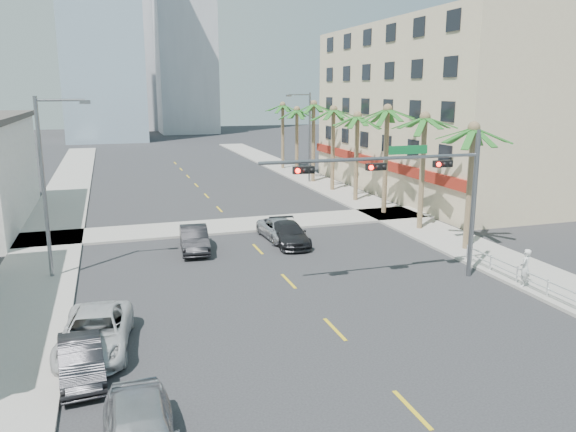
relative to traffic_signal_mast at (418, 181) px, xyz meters
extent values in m
plane|color=#262628|center=(-5.78, -7.95, -5.06)|extent=(260.00, 260.00, 0.00)
cube|color=gray|center=(6.22, 12.05, -4.99)|extent=(4.00, 120.00, 0.15)
cube|color=gray|center=(-17.78, 12.05, -4.99)|extent=(4.00, 120.00, 0.15)
cube|color=gray|center=(-5.78, 14.05, -4.99)|extent=(80.00, 4.00, 0.15)
cube|color=beige|center=(16.22, 22.05, 2.44)|extent=(15.00, 28.00, 15.00)
cube|color=maroon|center=(8.62, 22.05, -2.06)|extent=(0.30, 28.00, 0.80)
cube|color=#99B2C6|center=(-13.78, 87.05, 18.94)|extent=(14.00, 14.00, 48.00)
cube|color=#ADADB2|center=(-8.78, 117.05, 15.94)|extent=(16.00, 16.00, 42.00)
cylinder|color=slate|center=(3.22, 0.05, -1.46)|extent=(0.24, 0.24, 7.20)
cylinder|color=slate|center=(-2.28, 0.05, 1.14)|extent=(11.00, 0.16, 0.16)
cube|color=#0C662D|center=(-0.58, 0.05, 1.49)|extent=(2.00, 0.05, 0.40)
cube|color=black|center=(1.22, -0.10, 0.79)|extent=(0.95, 0.28, 0.32)
sphere|color=#FF0C05|center=(0.90, -0.26, 0.79)|extent=(0.22, 0.22, 0.22)
cube|color=black|center=(-2.28, -0.10, 0.79)|extent=(0.95, 0.28, 0.32)
sphere|color=#FF0C05|center=(-2.60, -0.26, 0.79)|extent=(0.22, 0.22, 0.22)
cube|color=black|center=(-5.78, -0.10, 0.79)|extent=(0.95, 0.28, 0.32)
sphere|color=#FF0C05|center=(-6.10, -0.26, 0.79)|extent=(0.22, 0.22, 0.22)
cylinder|color=brown|center=(5.82, 4.05, -1.46)|extent=(0.36, 0.36, 7.20)
cylinder|color=brown|center=(5.82, 9.25, -1.28)|extent=(0.36, 0.36, 7.56)
cylinder|color=brown|center=(5.82, 14.45, -1.10)|extent=(0.36, 0.36, 7.92)
cylinder|color=brown|center=(5.82, 19.65, -1.46)|extent=(0.36, 0.36, 7.20)
cylinder|color=brown|center=(5.82, 24.85, -1.28)|extent=(0.36, 0.36, 7.56)
cylinder|color=brown|center=(5.82, 30.05, -1.10)|extent=(0.36, 0.36, 7.92)
cylinder|color=brown|center=(5.82, 35.25, -1.46)|extent=(0.36, 0.36, 7.20)
cylinder|color=brown|center=(5.82, 40.45, -1.28)|extent=(0.36, 0.36, 7.56)
cylinder|color=slate|center=(-16.98, 6.05, -0.56)|extent=(0.20, 0.20, 9.00)
cylinder|color=slate|center=(-15.88, 6.05, 3.74)|extent=(2.20, 0.12, 0.12)
cube|color=slate|center=(-14.78, 6.05, 3.64)|extent=(0.50, 0.25, 0.18)
cylinder|color=slate|center=(5.42, 30.05, -0.56)|extent=(0.20, 0.20, 9.00)
cylinder|color=slate|center=(4.32, 30.05, 3.74)|extent=(2.20, 0.12, 0.12)
cube|color=slate|center=(3.22, 30.05, 3.64)|extent=(0.50, 0.25, 0.18)
cylinder|color=silver|center=(4.52, -1.95, -4.51)|extent=(0.08, 8.00, 0.08)
cylinder|color=silver|center=(4.52, -1.95, -4.16)|extent=(0.08, 8.00, 0.08)
cylinder|color=silver|center=(4.52, -3.95, -4.56)|extent=(0.08, 0.08, 1.00)
cylinder|color=silver|center=(4.52, -1.95, -4.56)|extent=(0.08, 0.08, 1.00)
cylinder|color=silver|center=(4.52, 0.05, -4.56)|extent=(0.08, 0.08, 1.00)
cylinder|color=silver|center=(4.52, 2.05, -4.56)|extent=(0.08, 0.08, 1.00)
imported|color=black|center=(-15.18, -4.96, -4.42)|extent=(1.67, 3.97, 1.28)
imported|color=silver|center=(-14.76, -3.06, -4.34)|extent=(2.96, 5.41, 1.44)
imported|color=black|center=(-9.42, 8.83, -4.33)|extent=(1.89, 4.54, 1.46)
imported|color=silver|center=(-3.78, 9.83, -4.43)|extent=(2.33, 4.66, 1.27)
imported|color=black|center=(-3.67, 8.47, -4.39)|extent=(2.17, 4.72, 1.34)
imported|color=silver|center=(4.52, -2.43, -3.99)|extent=(0.80, 0.73, 1.83)
camera|label=1|loc=(-13.86, -23.10, 4.23)|focal=35.00mm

